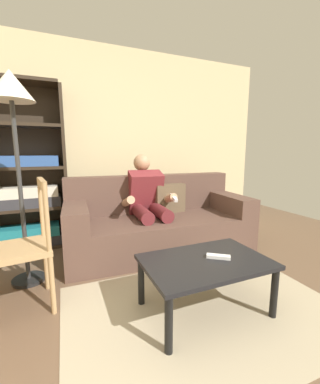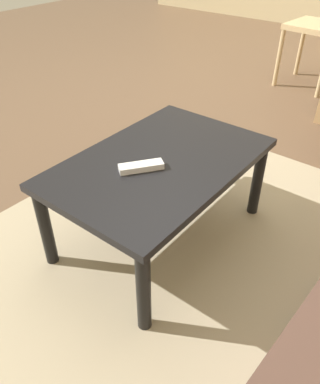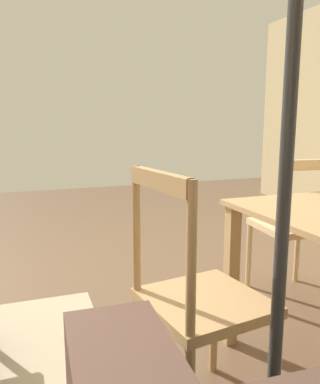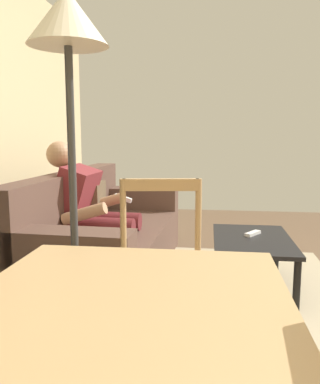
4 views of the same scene
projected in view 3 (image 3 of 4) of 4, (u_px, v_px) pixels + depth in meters
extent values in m
plane|color=brown|center=(100.00, 294.00, 2.58)|extent=(8.46, 8.46, 0.00)
cube|color=tan|center=(231.00, 276.00, 1.95)|extent=(0.06, 0.06, 0.73)
cube|color=tan|center=(205.00, 303.00, 1.45)|extent=(0.47, 0.47, 0.04)
cylinder|color=tan|center=(276.00, 371.00, 1.42)|extent=(0.04, 0.04, 0.46)
cylinder|color=tan|center=(214.00, 324.00, 1.74)|extent=(0.04, 0.04, 0.46)
cylinder|color=tan|center=(138.00, 347.00, 1.57)|extent=(0.04, 0.04, 0.46)
cylinder|color=tan|center=(190.00, 263.00, 1.15)|extent=(0.03, 0.03, 0.51)
cylinder|color=tan|center=(136.00, 232.00, 1.48)|extent=(0.03, 0.03, 0.51)
cube|color=tan|center=(160.00, 181.00, 1.28)|extent=(0.09, 0.38, 0.06)
cube|color=#D1B27F|center=(292.00, 226.00, 2.47)|extent=(0.46, 0.46, 0.04)
cylinder|color=#D1B27F|center=(297.00, 249.00, 2.74)|extent=(0.04, 0.04, 0.47)
cylinder|color=#D1B27F|center=(249.00, 254.00, 2.65)|extent=(0.04, 0.04, 0.47)
cylinder|color=#D1B27F|center=(280.00, 275.00, 2.29)|extent=(0.04, 0.04, 0.47)
cylinder|color=#D1B27F|center=(284.00, 199.00, 2.20)|extent=(0.03, 0.03, 0.45)
cube|color=#D1B27F|center=(315.00, 165.00, 2.22)|extent=(0.38, 0.07, 0.06)
cylinder|color=#333333|center=(281.00, 255.00, 1.01)|extent=(0.04, 0.04, 1.57)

